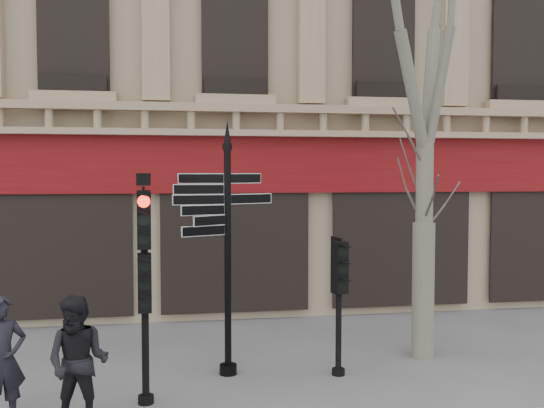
{
  "coord_description": "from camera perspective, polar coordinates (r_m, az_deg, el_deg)",
  "views": [
    {
      "loc": [
        -1.42,
        -8.89,
        3.42
      ],
      "look_at": [
        0.14,
        0.6,
        2.92
      ],
      "focal_mm": 40.0,
      "sensor_mm": 36.0,
      "label": 1
    }
  ],
  "objects": [
    {
      "name": "pedestrian_b",
      "position": [
        8.72,
        -17.78,
        -14.02
      ],
      "size": [
        1.0,
        0.86,
        1.78
      ],
      "primitive_type": "imported",
      "rotation": [
        0.0,
        0.0,
        -0.24
      ],
      "color": "black",
      "rests_on": "ground"
    },
    {
      "name": "ground",
      "position": [
        9.63,
        -0.28,
        -17.8
      ],
      "size": [
        80.0,
        80.0,
        0.0
      ],
      "primitive_type": "plane",
      "color": "#5E5E63",
      "rests_on": "ground"
    },
    {
      "name": "traffic_signal_secondary",
      "position": [
        10.28,
        6.31,
        -7.28
      ],
      "size": [
        0.42,
        0.33,
        2.28
      ],
      "rotation": [
        0.0,
        0.0,
        0.17
      ],
      "color": "black",
      "rests_on": "ground"
    },
    {
      "name": "building",
      "position": [
        22.13,
        -5.63,
        17.56
      ],
      "size": [
        28.0,
        15.52,
        18.0
      ],
      "color": "tan",
      "rests_on": "ground"
    },
    {
      "name": "traffic_signal_main",
      "position": [
        9.07,
        -11.92,
        -5.09
      ],
      "size": [
        0.39,
        0.29,
        3.41
      ],
      "rotation": [
        0.0,
        0.0,
        0.06
      ],
      "color": "black",
      "rests_on": "ground"
    },
    {
      "name": "fingerpost",
      "position": [
        10.13,
        -4.21,
        -0.11
      ],
      "size": [
        2.14,
        2.14,
        4.27
      ],
      "rotation": [
        0.0,
        0.0,
        0.22
      ],
      "color": "black",
      "rests_on": "ground"
    },
    {
      "name": "pedestrian_a",
      "position": [
        9.16,
        -24.09,
        -13.32
      ],
      "size": [
        0.77,
        0.69,
        1.77
      ],
      "primitive_type": "imported",
      "rotation": [
        0.0,
        0.0,
        0.53
      ],
      "color": "black",
      "rests_on": "ground"
    }
  ]
}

